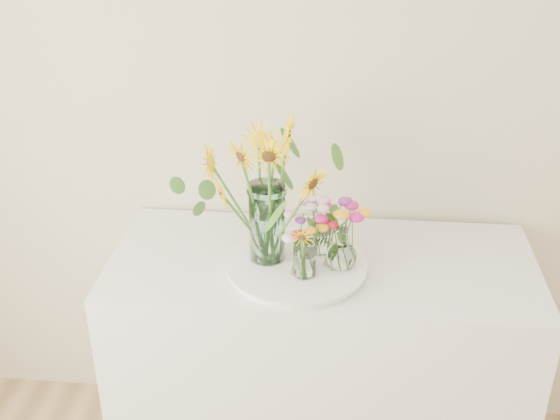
% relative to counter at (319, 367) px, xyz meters
% --- Properties ---
extents(counter, '(1.40, 0.60, 0.90)m').
position_rel_counter_xyz_m(counter, '(0.00, 0.00, 0.00)').
color(counter, white).
rests_on(counter, ground_plane).
extents(tray, '(0.43, 0.43, 0.02)m').
position_rel_counter_xyz_m(tray, '(-0.08, -0.07, 0.46)').
color(tray, white).
rests_on(tray, counter).
extents(mason_jar, '(0.14, 0.14, 0.26)m').
position_rel_counter_xyz_m(mason_jar, '(-0.18, -0.05, 0.61)').
color(mason_jar, '#A4D9D0').
rests_on(mason_jar, tray).
extents(sunflower_bouquet, '(0.75, 0.75, 0.47)m').
position_rel_counter_xyz_m(sunflower_bouquet, '(-0.18, -0.05, 0.71)').
color(sunflower_bouquet, yellow).
rests_on(sunflower_bouquet, tray).
extents(small_vase_a, '(0.08, 0.08, 0.13)m').
position_rel_counter_xyz_m(small_vase_a, '(-0.05, -0.13, 0.54)').
color(small_vase_a, white).
rests_on(small_vase_a, tray).
extents(wildflower_posy_a, '(0.18, 0.18, 0.22)m').
position_rel_counter_xyz_m(wildflower_posy_a, '(-0.05, -0.13, 0.58)').
color(wildflower_posy_a, '#FFA616').
rests_on(wildflower_posy_a, tray).
extents(small_vase_b, '(0.10, 0.10, 0.14)m').
position_rel_counter_xyz_m(small_vase_b, '(0.06, -0.08, 0.55)').
color(small_vase_b, white).
rests_on(small_vase_b, tray).
extents(wildflower_posy_b, '(0.20, 0.20, 0.23)m').
position_rel_counter_xyz_m(wildflower_posy_b, '(0.06, -0.08, 0.59)').
color(wildflower_posy_b, '#FFA616').
rests_on(wildflower_posy_b, tray).
extents(small_vase_c, '(0.08, 0.08, 0.12)m').
position_rel_counter_xyz_m(small_vase_c, '(-0.01, 0.01, 0.53)').
color(small_vase_c, white).
rests_on(small_vase_c, tray).
extents(wildflower_posy_c, '(0.20, 0.20, 0.21)m').
position_rel_counter_xyz_m(wildflower_posy_c, '(-0.01, 0.01, 0.58)').
color(wildflower_posy_c, '#FFA616').
rests_on(wildflower_posy_c, tray).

